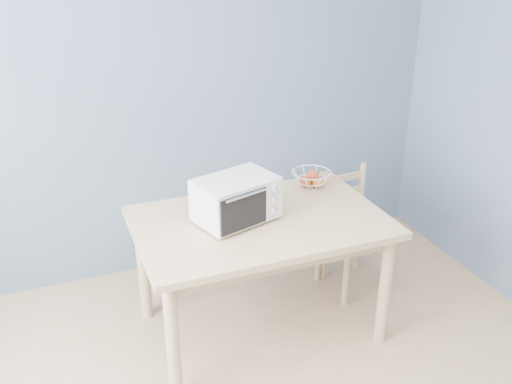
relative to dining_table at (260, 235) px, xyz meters
name	(u,v)px	position (x,y,z in m)	size (l,w,h in m)	color
room	(313,262)	(-0.35, -1.30, 0.65)	(4.01, 4.51, 2.61)	tan
dining_table	(260,235)	(0.00, 0.00, 0.00)	(1.40, 0.90, 0.75)	tan
toaster_oven	(234,200)	(-0.15, 0.03, 0.24)	(0.50, 0.42, 0.26)	white
fruit_basket	(311,179)	(0.45, 0.28, 0.16)	(0.25, 0.25, 0.12)	silver
dining_chair	(350,231)	(0.75, 0.24, -0.25)	(0.41, 0.41, 0.81)	tan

